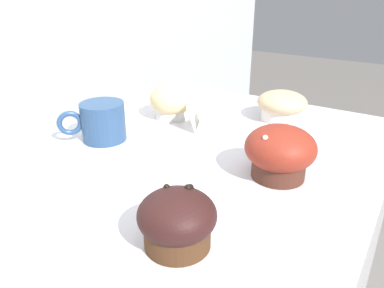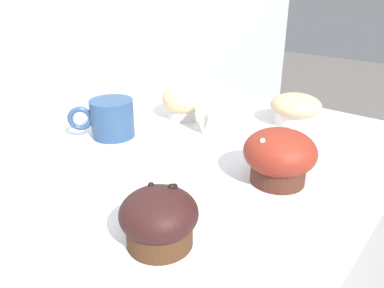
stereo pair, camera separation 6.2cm
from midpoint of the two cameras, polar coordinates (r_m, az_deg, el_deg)
name	(u,v)px [view 2 (the right image)]	position (r m, az deg, el deg)	size (l,w,h in m)	color
muffin_front_center	(279,156)	(0.60, 16.08, -1.87)	(0.11, 0.11, 0.09)	#49251B
muffin_back_left	(183,101)	(0.85, 0.76, 6.51)	(0.10, 0.10, 0.08)	silver
muffin_back_right	(159,219)	(0.45, -1.09, -11.42)	(0.09, 0.09, 0.07)	#472A17
muffin_front_right	(295,109)	(0.86, 17.50, 5.14)	(0.11, 0.11, 0.07)	silver
coffee_cup	(111,117)	(0.76, -9.97, 3.96)	(0.11, 0.10, 0.08)	navy
price_card	(207,116)	(0.78, 4.61, 4.19)	(0.06, 0.06, 0.06)	white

